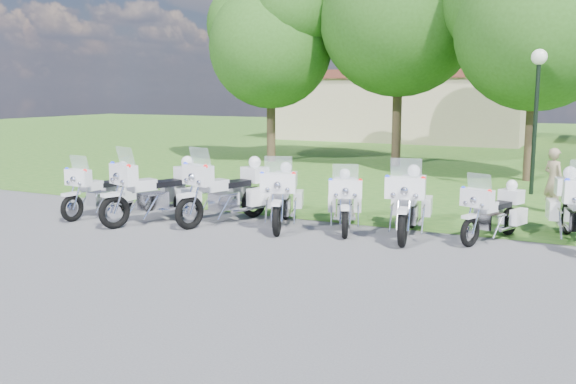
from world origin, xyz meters
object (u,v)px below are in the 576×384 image
at_px(motorcycle_1, 158,190).
at_px(motorcycle_2, 228,190).
at_px(lamp_post, 538,85).
at_px(motorcycle_5, 409,202).
at_px(motorcycle_3, 282,195).
at_px(bystander_a, 553,181).
at_px(motorcycle_0, 103,189).
at_px(motorcycle_7, 576,207).
at_px(motorcycle_4, 345,200).
at_px(motorcycle_6, 494,211).

height_order(motorcycle_1, motorcycle_2, motorcycle_1).
bearing_deg(lamp_post, motorcycle_5, -104.31).
bearing_deg(motorcycle_3, motorcycle_5, 166.33).
bearing_deg(bystander_a, motorcycle_5, 99.08).
bearing_deg(motorcycle_2, motorcycle_3, -154.57).
height_order(motorcycle_1, motorcycle_5, motorcycle_1).
xyz_separation_m(motorcycle_0, motorcycle_5, (7.22, 1.12, 0.08)).
relative_size(motorcycle_3, bystander_a, 1.47).
xyz_separation_m(motorcycle_0, motorcycle_1, (1.70, -0.06, 0.11)).
height_order(motorcycle_7, lamp_post, lamp_post).
xyz_separation_m(motorcycle_2, motorcycle_4, (2.64, 0.51, -0.11)).
height_order(motorcycle_2, lamp_post, lamp_post).
distance_m(motorcycle_0, lamp_post, 12.16).
bearing_deg(lamp_post, motorcycle_7, -76.67).
relative_size(motorcycle_7, lamp_post, 0.62).
xyz_separation_m(motorcycle_1, motorcycle_2, (1.46, 0.68, -0.00)).
bearing_deg(motorcycle_1, bystander_a, -126.47).
bearing_deg(bystander_a, motorcycle_7, 142.01).
relative_size(motorcycle_4, motorcycle_6, 1.06).
distance_m(motorcycle_3, lamp_post, 8.71).
xyz_separation_m(motorcycle_6, bystander_a, (0.83, 3.64, 0.20)).
relative_size(motorcycle_0, lamp_post, 0.55).
bearing_deg(motorcycle_1, motorcycle_4, -143.31).
xyz_separation_m(motorcycle_2, motorcycle_3, (1.30, 0.16, -0.05)).
bearing_deg(motorcycle_2, motorcycle_7, -151.31).
bearing_deg(motorcycle_2, motorcycle_6, -153.03).
height_order(motorcycle_4, lamp_post, lamp_post).
height_order(motorcycle_0, motorcycle_5, motorcycle_5).
bearing_deg(motorcycle_6, motorcycle_0, 30.45).
bearing_deg(motorcycle_3, motorcycle_7, 170.72).
distance_m(motorcycle_0, motorcycle_3, 4.52).
distance_m(motorcycle_1, lamp_post, 10.99).
xyz_separation_m(motorcycle_3, motorcycle_6, (4.41, 0.72, -0.10)).
relative_size(motorcycle_5, motorcycle_6, 1.26).
distance_m(motorcycle_0, motorcycle_5, 7.31).
height_order(motorcycle_6, bystander_a, bystander_a).
bearing_deg(motorcycle_5, motorcycle_3, -2.88).
relative_size(motorcycle_2, motorcycle_4, 1.20).
height_order(motorcycle_1, bystander_a, motorcycle_1).
relative_size(motorcycle_0, motorcycle_2, 0.88).
height_order(motorcycle_5, motorcycle_7, motorcycle_7).
xyz_separation_m(motorcycle_1, motorcycle_3, (2.76, 0.85, -0.06)).
bearing_deg(lamp_post, bystander_a, -74.44).
distance_m(motorcycle_3, motorcycle_4, 1.39).
distance_m(motorcycle_3, motorcycle_7, 6.00).
bearing_deg(bystander_a, motorcycle_3, 80.36).
relative_size(motorcycle_7, bystander_a, 1.61).
height_order(motorcycle_3, motorcycle_7, motorcycle_7).
xyz_separation_m(motorcycle_0, lamp_post, (8.94, 7.85, 2.48)).
bearing_deg(motorcycle_6, motorcycle_4, 27.69).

